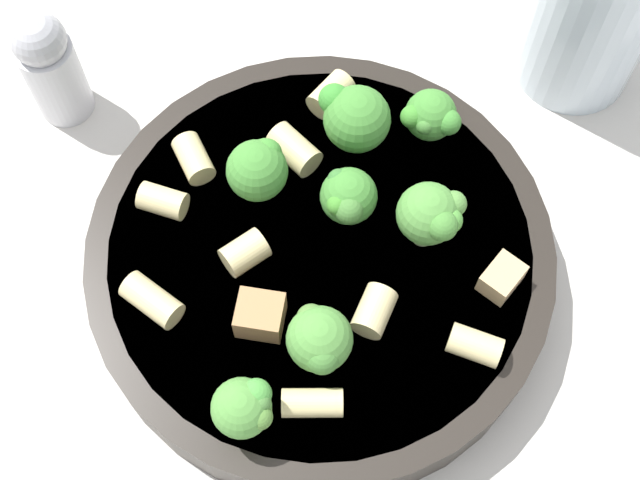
# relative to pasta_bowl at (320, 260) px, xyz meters

# --- Properties ---
(ground_plane) EXTENTS (2.00, 2.00, 0.00)m
(ground_plane) POSITION_rel_pasta_bowl_xyz_m (0.00, 0.00, -0.02)
(ground_plane) COLOR beige
(pasta_bowl) EXTENTS (0.23, 0.23, 0.03)m
(pasta_bowl) POSITION_rel_pasta_bowl_xyz_m (0.00, 0.00, 0.00)
(pasta_bowl) COLOR #28231E
(pasta_bowl) RESTS_ON ground_plane
(broccoli_floret_0) EXTENTS (0.03, 0.03, 0.04)m
(broccoli_floret_0) POSITION_rel_pasta_bowl_xyz_m (0.04, -0.01, 0.04)
(broccoli_floret_0) COLOR #93B766
(broccoli_floret_0) RESTS_ON pasta_bowl
(broccoli_floret_1) EXTENTS (0.03, 0.03, 0.03)m
(broccoli_floret_1) POSITION_rel_pasta_bowl_xyz_m (-0.01, -0.09, 0.03)
(broccoli_floret_1) COLOR #84AD60
(broccoli_floret_1) RESTS_ON pasta_bowl
(broccoli_floret_2) EXTENTS (0.03, 0.03, 0.03)m
(broccoli_floret_2) POSITION_rel_pasta_bowl_xyz_m (-0.03, 0.04, 0.03)
(broccoli_floret_2) COLOR #9EC175
(broccoli_floret_2) RESTS_ON pasta_bowl
(broccoli_floret_3) EXTENTS (0.03, 0.03, 0.04)m
(broccoli_floret_3) POSITION_rel_pasta_bowl_xyz_m (-0.02, 0.09, 0.04)
(broccoli_floret_3) COLOR #84AD60
(broccoli_floret_3) RESTS_ON pasta_bowl
(broccoli_floret_4) EXTENTS (0.04, 0.03, 0.04)m
(broccoli_floret_4) POSITION_rel_pasta_bowl_xyz_m (0.02, -0.06, 0.04)
(broccoli_floret_4) COLOR #9EC175
(broccoli_floret_4) RESTS_ON pasta_bowl
(broccoli_floret_5) EXTENTS (0.03, 0.03, 0.04)m
(broccoli_floret_5) POSITION_rel_pasta_bowl_xyz_m (-0.04, -0.04, 0.04)
(broccoli_floret_5) COLOR #9EC175
(broccoli_floret_5) RESTS_ON pasta_bowl
(broccoli_floret_6) EXTENTS (0.03, 0.03, 0.03)m
(broccoli_floret_6) POSITION_rel_pasta_bowl_xyz_m (-0.00, -0.02, 0.03)
(broccoli_floret_6) COLOR #93B766
(broccoli_floret_6) RESTS_ON pasta_bowl
(rigatoni_0) EXTENTS (0.03, 0.02, 0.01)m
(rigatoni_0) POSITION_rel_pasta_bowl_xyz_m (-0.09, -0.00, 0.02)
(rigatoni_0) COLOR beige
(rigatoni_0) RESTS_ON pasta_bowl
(rigatoni_1) EXTENTS (0.03, 0.02, 0.01)m
(rigatoni_1) POSITION_rel_pasta_bowl_xyz_m (0.08, 0.03, 0.02)
(rigatoni_1) COLOR beige
(rigatoni_1) RESTS_ON pasta_bowl
(rigatoni_2) EXTENTS (0.03, 0.02, 0.02)m
(rigatoni_2) POSITION_rel_pasta_bowl_xyz_m (0.04, -0.03, 0.02)
(rigatoni_2) COLOR beige
(rigatoni_2) RESTS_ON pasta_bowl
(rigatoni_3) EXTENTS (0.02, 0.02, 0.02)m
(rigatoni_3) POSITION_rel_pasta_bowl_xyz_m (0.03, 0.03, 0.02)
(rigatoni_3) COLOR beige
(rigatoni_3) RESTS_ON pasta_bowl
(rigatoni_4) EXTENTS (0.02, 0.02, 0.02)m
(rigatoni_4) POSITION_rel_pasta_bowl_xyz_m (0.05, -0.07, 0.02)
(rigatoni_4) COLOR beige
(rigatoni_4) RESTS_ON pasta_bowl
(rigatoni_5) EXTENTS (0.03, 0.01, 0.01)m
(rigatoni_5) POSITION_rel_pasta_bowl_xyz_m (0.05, 0.07, 0.02)
(rigatoni_5) COLOR beige
(rigatoni_5) RESTS_ON pasta_bowl
(rigatoni_6) EXTENTS (0.02, 0.03, 0.02)m
(rigatoni_6) POSITION_rel_pasta_bowl_xyz_m (-0.04, 0.01, 0.02)
(rigatoni_6) COLOR beige
(rigatoni_6) RESTS_ON pasta_bowl
(rigatoni_7) EXTENTS (0.03, 0.03, 0.01)m
(rigatoni_7) POSITION_rel_pasta_bowl_xyz_m (-0.04, 0.07, 0.02)
(rigatoni_7) COLOR beige
(rigatoni_7) RESTS_ON pasta_bowl
(rigatoni_8) EXTENTS (0.03, 0.02, 0.01)m
(rigatoni_8) POSITION_rel_pasta_bowl_xyz_m (0.08, 0.00, 0.02)
(rigatoni_8) COLOR beige
(rigatoni_8) RESTS_ON pasta_bowl
(chicken_chunk_0) EXTENTS (0.03, 0.03, 0.02)m
(chicken_chunk_0) POSITION_rel_pasta_bowl_xyz_m (0.00, 0.05, 0.02)
(chicken_chunk_0) COLOR #A87A4C
(chicken_chunk_0) RESTS_ON pasta_bowl
(chicken_chunk_1) EXTENTS (0.02, 0.02, 0.01)m
(chicken_chunk_1) POSITION_rel_pasta_bowl_xyz_m (-0.08, -0.04, 0.02)
(chicken_chunk_1) COLOR tan
(chicken_chunk_1) RESTS_ON pasta_bowl
(drinking_glass) EXTENTS (0.07, 0.07, 0.10)m
(drinking_glass) POSITION_rel_pasta_bowl_xyz_m (-0.04, -0.19, 0.03)
(drinking_glass) COLOR silver
(drinking_glass) RESTS_ON ground_plane
(pepper_shaker) EXTENTS (0.03, 0.03, 0.08)m
(pepper_shaker) POSITION_rel_pasta_bowl_xyz_m (0.18, -0.00, 0.02)
(pepper_shaker) COLOR silver
(pepper_shaker) RESTS_ON ground_plane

